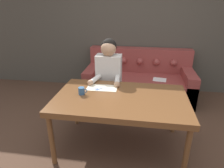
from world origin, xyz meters
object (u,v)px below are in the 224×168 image
Objects in this scene: dining_table at (121,102)px; scissors at (100,89)px; couch at (139,81)px; mug at (82,91)px; person at (109,80)px.

dining_table is 7.60× the size of scissors.
couch reaches higher than scissors.
person is at bearing 71.04° from mug.
dining_table is at bearing -68.64° from person.
couch is 1.07m from person.
person is (-0.45, -0.90, 0.36)m from couch.
mug is (-0.49, 0.00, 0.11)m from dining_table.
dining_table is at bearing -0.32° from mug.
couch is 17.91× the size of mug.
dining_table is at bearing -96.87° from couch.
mug is at bearing -136.73° from scissors.
mug is (-0.23, -0.66, 0.10)m from person.
dining_table is 0.71m from person.
couch reaches higher than dining_table.
couch is at bearing 70.78° from scissors.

